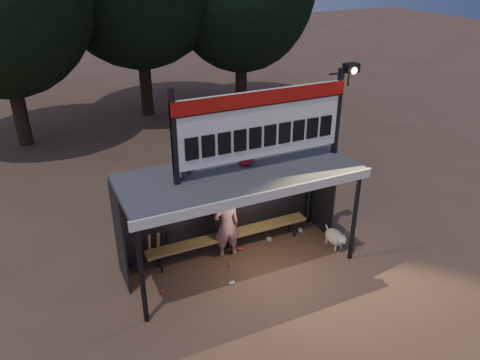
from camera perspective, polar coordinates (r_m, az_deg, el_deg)
name	(u,v)px	position (r m, az deg, el deg)	size (l,w,h in m)	color
ground	(240,263)	(10.83, -0.06, -10.11)	(80.00, 80.00, 0.00)	#4E3527
player	(227,225)	(10.65, -1.64, -5.54)	(0.59, 0.39, 1.63)	silver
child_a	(179,151)	(9.24, -7.49, 3.47)	(0.55, 0.43, 1.12)	slate
child_b	(246,145)	(9.77, 0.68, 4.25)	(0.43, 0.28, 0.89)	#A3191E
dugout_shelter	(235,187)	(10.05, -0.65, -0.85)	(5.10, 2.08, 2.32)	#3B3C3E
scoreboard_assembly	(265,121)	(9.49, 3.03, 7.15)	(4.10, 0.27, 1.99)	black
bench	(230,235)	(11.00, -1.28, -6.75)	(4.00, 0.35, 0.48)	olive
dog	(335,237)	(11.43, 11.55, -6.86)	(0.36, 0.81, 0.49)	silver
bats	(158,246)	(10.78, -9.99, -7.99)	(0.48, 0.33, 0.84)	#A7804E
litter	(242,258)	(10.94, 0.26, -9.45)	(3.94, 1.26, 0.08)	#B5331F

